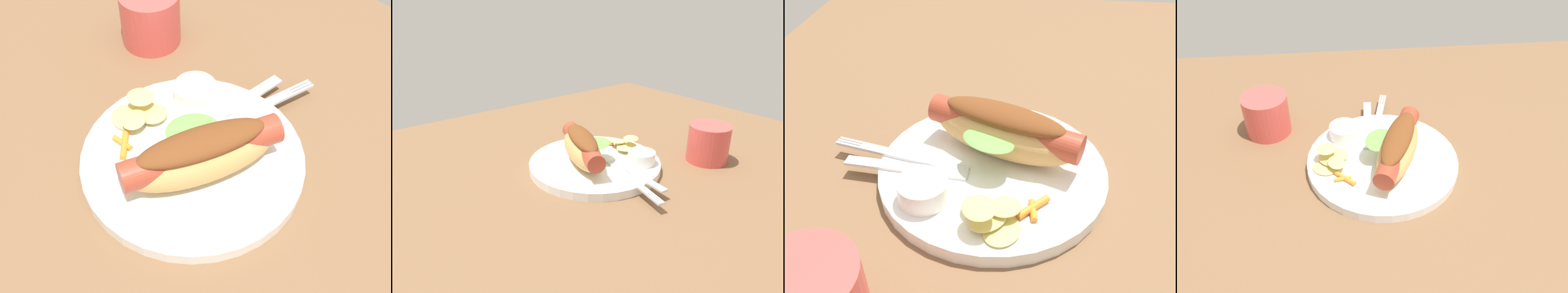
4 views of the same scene
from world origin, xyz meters
TOP-DOWN VIEW (x-y plane):
  - ground_plane at (0.00, 0.00)cm, footprint 120.00×90.00cm
  - plate at (-3.43, 2.51)cm, footprint 25.42×25.42cm
  - hot_dog at (-1.10, 1.57)cm, footprint 12.12×17.89cm
  - sauce_ramekin at (-9.56, 9.05)cm, footprint 5.20×5.20cm
  - fork at (-3.11, 12.85)cm, footprint 4.99×16.51cm
  - knife at (-5.15, 12.04)cm, footprint 2.58×14.11cm
  - chips_pile at (-12.13, 1.96)cm, footprint 6.77×6.86cm
  - carrot_garnish at (-10.04, -2.04)cm, footprint 3.45×3.45cm
  - drinking_cup at (-23.49, 14.21)cm, footprint 8.21×8.21cm

SIDE VIEW (x-z plane):
  - ground_plane at x=0.00cm, z-range -1.80..0.00cm
  - plate at x=-3.43cm, z-range 0.00..1.60cm
  - knife at x=-5.15cm, z-range 1.60..1.96cm
  - fork at x=-3.11cm, z-range 1.60..2.00cm
  - carrot_garnish at x=-10.04cm, z-range 1.58..2.34cm
  - chips_pile at x=-12.13cm, z-range 1.29..4.05cm
  - sauce_ramekin at x=-9.56cm, z-range 1.60..3.99cm
  - drinking_cup at x=-23.49cm, z-range 0.00..7.61cm
  - hot_dog at x=-1.10cm, z-range 1.79..7.94cm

